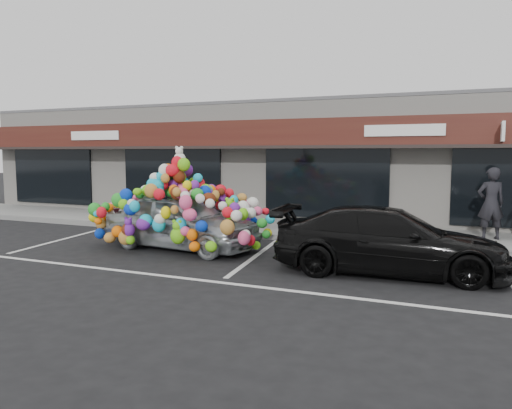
% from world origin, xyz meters
% --- Properties ---
extents(ground, '(90.00, 90.00, 0.00)m').
position_xyz_m(ground, '(0.00, 0.00, 0.00)').
color(ground, black).
rests_on(ground, ground).
extents(shop_building, '(24.00, 7.20, 4.31)m').
position_xyz_m(shop_building, '(0.00, 8.44, 2.16)').
color(shop_building, beige).
rests_on(shop_building, ground).
extents(sidewalk, '(26.00, 3.00, 0.15)m').
position_xyz_m(sidewalk, '(0.00, 4.00, 0.07)').
color(sidewalk, gray).
rests_on(sidewalk, ground).
extents(kerb, '(26.00, 0.18, 0.16)m').
position_xyz_m(kerb, '(0.00, 2.50, 0.07)').
color(kerb, slate).
rests_on(kerb, ground).
extents(parking_stripe_left, '(0.73, 4.37, 0.01)m').
position_xyz_m(parking_stripe_left, '(-3.20, 0.20, 0.00)').
color(parking_stripe_left, silver).
rests_on(parking_stripe_left, ground).
extents(parking_stripe_mid, '(0.73, 4.37, 0.01)m').
position_xyz_m(parking_stripe_mid, '(2.80, 0.20, 0.00)').
color(parking_stripe_mid, silver).
rests_on(parking_stripe_mid, ground).
extents(parking_stripe_right, '(0.73, 4.37, 0.01)m').
position_xyz_m(parking_stripe_right, '(8.20, 0.20, 0.00)').
color(parking_stripe_right, silver).
rests_on(parking_stripe_right, ground).
extents(lane_line, '(14.00, 0.12, 0.01)m').
position_xyz_m(lane_line, '(2.00, -2.30, 0.00)').
color(lane_line, silver).
rests_on(lane_line, ground).
extents(toy_car, '(3.07, 4.71, 2.63)m').
position_xyz_m(toy_car, '(0.69, 0.27, 0.89)').
color(toy_car, '#B3B8BF').
rests_on(toy_car, ground).
extents(black_sedan, '(2.31, 4.84, 1.36)m').
position_xyz_m(black_sedan, '(5.98, -0.25, 0.68)').
color(black_sedan, black).
rests_on(black_sedan, ground).
extents(pedestrian_a, '(0.82, 0.67, 1.94)m').
position_xyz_m(pedestrian_a, '(7.97, 4.11, 1.12)').
color(pedestrian_a, '#222328').
rests_on(pedestrian_a, sidewalk).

